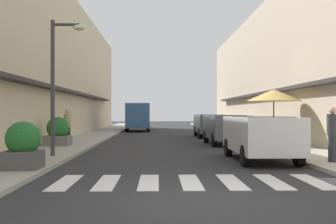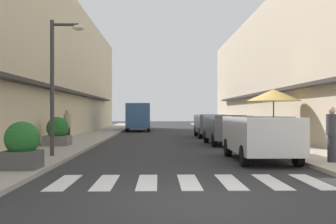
% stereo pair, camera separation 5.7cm
% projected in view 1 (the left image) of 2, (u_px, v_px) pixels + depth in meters
% --- Properties ---
extents(ground_plane, '(99.82, 99.82, 0.00)m').
position_uv_depth(ground_plane, '(170.00, 138.00, 25.69)').
color(ground_plane, '#2B2B2D').
extents(sidewalk_left, '(2.41, 63.52, 0.12)m').
position_uv_depth(sidewalk_left, '(90.00, 138.00, 25.57)').
color(sidewalk_left, '#9E998E').
rests_on(sidewalk_left, ground_plane).
extents(sidewalk_right, '(2.41, 63.52, 0.12)m').
position_uv_depth(sidewalk_right, '(249.00, 137.00, 25.80)').
color(sidewalk_right, '#ADA899').
rests_on(sidewalk_right, ground_plane).
extents(building_row_left, '(5.50, 42.84, 9.00)m').
position_uv_depth(building_row_left, '(35.00, 67.00, 26.75)').
color(building_row_left, beige).
rests_on(building_row_left, ground_plane).
extents(building_row_right, '(5.50, 42.84, 8.74)m').
position_uv_depth(building_row_right, '(302.00, 70.00, 27.17)').
color(building_row_right, '#C6B299').
rests_on(building_row_right, ground_plane).
extents(crosswalk, '(6.15, 2.20, 0.01)m').
position_uv_depth(crosswalk, '(190.00, 182.00, 9.61)').
color(crosswalk, silver).
rests_on(crosswalk, ground_plane).
extents(parked_car_near, '(1.82, 4.47, 1.47)m').
position_uv_depth(parked_car_near, '(260.00, 133.00, 13.81)').
color(parked_car_near, silver).
rests_on(parked_car_near, ground_plane).
extents(parked_car_mid, '(1.91, 4.11, 1.47)m').
position_uv_depth(parked_car_mid, '(226.00, 126.00, 20.76)').
color(parked_car_mid, '#4C5156').
rests_on(parked_car_mid, ground_plane).
extents(parked_car_far, '(1.82, 4.49, 1.47)m').
position_uv_depth(parked_car_far, '(210.00, 123.00, 27.00)').
color(parked_car_far, '#4C5156').
rests_on(parked_car_far, ground_plane).
extents(delivery_van, '(2.17, 5.47, 2.37)m').
position_uv_depth(delivery_van, '(138.00, 115.00, 35.99)').
color(delivery_van, '#33598C').
rests_on(delivery_van, ground_plane).
extents(street_lamp, '(1.19, 0.28, 4.63)m').
position_uv_depth(street_lamp, '(59.00, 71.00, 14.31)').
color(street_lamp, '#38383D').
rests_on(street_lamp, sidewalk_left).
extents(cafe_umbrella, '(2.57, 2.57, 2.56)m').
position_uv_depth(cafe_umbrella, '(274.00, 95.00, 19.67)').
color(cafe_umbrella, '#262626').
rests_on(cafe_umbrella, sidewalk_right).
extents(planter_corner, '(0.93, 0.93, 1.25)m').
position_uv_depth(planter_corner, '(23.00, 146.00, 11.00)').
color(planter_corner, '#4C4C4C').
rests_on(planter_corner, sidewalk_left).
extents(planter_midblock, '(1.09, 1.09, 1.28)m').
position_uv_depth(planter_midblock, '(58.00, 132.00, 18.84)').
color(planter_midblock, slate).
rests_on(planter_midblock, sidewalk_left).
extents(pedestrian_walking_near, '(0.34, 0.34, 1.65)m').
position_uv_depth(pedestrian_walking_near, '(333.00, 133.00, 12.51)').
color(pedestrian_walking_near, '#282B33').
rests_on(pedestrian_walking_near, sidewalk_right).
extents(pedestrian_walking_far, '(0.34, 0.34, 1.64)m').
position_uv_depth(pedestrian_walking_far, '(68.00, 126.00, 19.30)').
color(pedestrian_walking_far, '#282B33').
rests_on(pedestrian_walking_far, sidewalk_left).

